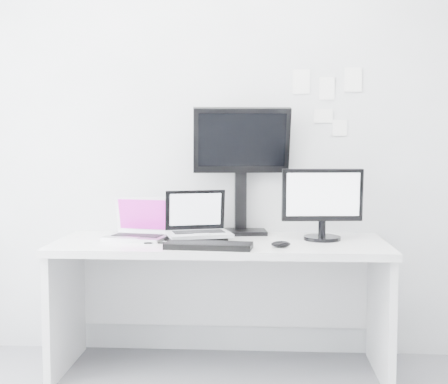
# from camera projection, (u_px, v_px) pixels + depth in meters

# --- Properties ---
(back_wall) EXTENTS (3.60, 0.00, 3.60)m
(back_wall) POSITION_uv_depth(u_px,v_px,m) (224.00, 128.00, 3.68)
(back_wall) COLOR silver
(back_wall) RESTS_ON ground
(desk) EXTENTS (1.80, 0.70, 0.73)m
(desk) POSITION_uv_depth(u_px,v_px,m) (221.00, 307.00, 3.41)
(desk) COLOR silver
(desk) RESTS_ON ground
(macbook) EXTENTS (0.37, 0.31, 0.25)m
(macbook) POSITION_uv_depth(u_px,v_px,m) (136.00, 217.00, 3.42)
(macbook) COLOR #B4B4B8
(macbook) RESTS_ON desk
(speaker) EXTENTS (0.13, 0.13, 0.19)m
(speaker) POSITION_uv_depth(u_px,v_px,m) (189.00, 219.00, 3.56)
(speaker) COLOR black
(speaker) RESTS_ON desk
(dell_laptop) EXTENTS (0.40, 0.35, 0.28)m
(dell_laptop) POSITION_uv_depth(u_px,v_px,m) (199.00, 215.00, 3.38)
(dell_laptop) COLOR #AFB3B8
(dell_laptop) RESTS_ON desk
(rear_monitor) EXTENTS (0.58, 0.27, 0.76)m
(rear_monitor) POSITION_uv_depth(u_px,v_px,m) (241.00, 169.00, 3.61)
(rear_monitor) COLOR black
(rear_monitor) RESTS_ON desk
(samsung_monitor) EXTENTS (0.46, 0.25, 0.41)m
(samsung_monitor) POSITION_uv_depth(u_px,v_px,m) (323.00, 203.00, 3.41)
(samsung_monitor) COLOR black
(samsung_monitor) RESTS_ON desk
(keyboard) EXTENTS (0.45, 0.20, 0.03)m
(keyboard) POSITION_uv_depth(u_px,v_px,m) (209.00, 246.00, 3.15)
(keyboard) COLOR black
(keyboard) RESTS_ON desk
(mouse) EXTENTS (0.12, 0.09, 0.03)m
(mouse) POSITION_uv_depth(u_px,v_px,m) (281.00, 244.00, 3.18)
(mouse) COLOR black
(mouse) RESTS_ON desk
(wall_note_0) EXTENTS (0.10, 0.00, 0.14)m
(wall_note_0) POSITION_uv_depth(u_px,v_px,m) (301.00, 82.00, 3.63)
(wall_note_0) COLOR white
(wall_note_0) RESTS_ON back_wall
(wall_note_1) EXTENTS (0.09, 0.00, 0.13)m
(wall_note_1) POSITION_uv_depth(u_px,v_px,m) (327.00, 88.00, 3.62)
(wall_note_1) COLOR white
(wall_note_1) RESTS_ON back_wall
(wall_note_2) EXTENTS (0.10, 0.00, 0.14)m
(wall_note_2) POSITION_uv_depth(u_px,v_px,m) (353.00, 80.00, 3.61)
(wall_note_2) COLOR white
(wall_note_2) RESTS_ON back_wall
(wall_note_3) EXTENTS (0.11, 0.00, 0.08)m
(wall_note_3) POSITION_uv_depth(u_px,v_px,m) (323.00, 116.00, 3.64)
(wall_note_3) COLOR white
(wall_note_3) RESTS_ON back_wall
(wall_note_4) EXTENTS (0.08, 0.00, 0.09)m
(wall_note_4) POSITION_uv_depth(u_px,v_px,m) (340.00, 128.00, 3.63)
(wall_note_4) COLOR white
(wall_note_4) RESTS_ON back_wall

